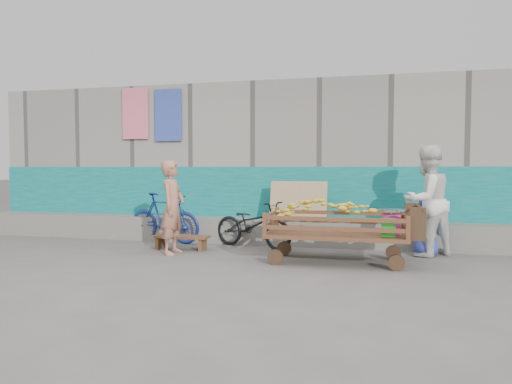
% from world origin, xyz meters
% --- Properties ---
extents(ground, '(80.00, 80.00, 0.00)m').
position_xyz_m(ground, '(0.00, 0.00, 0.00)').
color(ground, '#585451').
rests_on(ground, ground).
extents(building_wall, '(12.00, 3.50, 3.00)m').
position_xyz_m(building_wall, '(-0.00, 4.05, 1.47)').
color(building_wall, gray).
rests_on(building_wall, ground).
extents(banana_cart, '(2.17, 0.99, 0.92)m').
position_xyz_m(banana_cart, '(1.00, 0.96, 0.63)').
color(banana_cart, brown).
rests_on(banana_cart, ground).
extents(bench, '(0.96, 0.29, 0.24)m').
position_xyz_m(bench, '(-1.56, 1.41, 0.18)').
color(bench, brown).
rests_on(bench, ground).
extents(vendor_man, '(0.36, 0.55, 1.50)m').
position_xyz_m(vendor_man, '(-1.54, 1.01, 0.75)').
color(vendor_man, '#B17358').
rests_on(vendor_man, ground).
extents(woman, '(1.07, 1.04, 1.73)m').
position_xyz_m(woman, '(2.37, 1.80, 0.87)').
color(woman, white).
rests_on(woman, ground).
extents(child, '(0.49, 0.32, 0.99)m').
position_xyz_m(child, '(2.37, 1.80, 0.50)').
color(child, '#3443AD').
rests_on(child, ground).
extents(bicycle_dark, '(1.63, 1.06, 0.81)m').
position_xyz_m(bicycle_dark, '(-0.42, 1.85, 0.40)').
color(bicycle_dark, black).
rests_on(bicycle_dark, ground).
extents(bicycle_blue, '(1.58, 0.74, 0.92)m').
position_xyz_m(bicycle_blue, '(-2.17, 2.05, 0.46)').
color(bicycle_blue, navy).
rests_on(bicycle_blue, ground).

